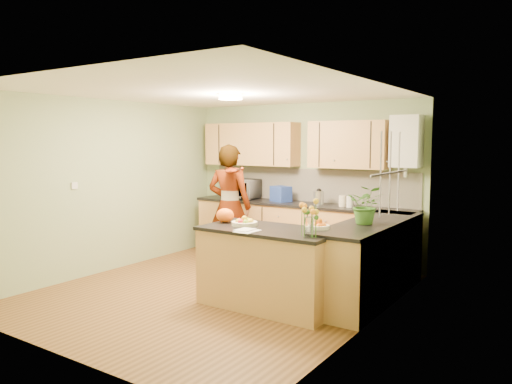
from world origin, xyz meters
The scene contains 28 objects.
floor centered at (0.00, 0.00, 0.00)m, with size 4.50×4.50×0.00m, color #573718.
ceiling centered at (0.00, 0.00, 2.50)m, with size 4.00×4.50×0.02m, color white.
wall_back centered at (0.00, 2.25, 1.25)m, with size 4.00×0.02×2.50m, color #90A777.
wall_front centered at (0.00, -2.25, 1.25)m, with size 4.00×0.02×2.50m, color #90A777.
wall_left centered at (-2.00, 0.00, 1.25)m, with size 0.02×4.50×2.50m, color #90A777.
wall_right centered at (2.00, 0.00, 1.25)m, with size 0.02×4.50×2.50m, color #90A777.
back_counter centered at (0.10, 1.95, 0.47)m, with size 3.64×0.62×0.94m.
right_counter centered at (1.70, 0.85, 0.47)m, with size 0.62×2.24×0.94m.
splashback centered at (0.10, 2.23, 1.20)m, with size 3.60×0.02×0.52m, color silver.
upper_cabinets centered at (-0.18, 2.08, 1.85)m, with size 3.20×0.34×0.70m.
boiler centered at (1.70, 2.09, 1.90)m, with size 0.40×0.30×0.86m.
window_right centered at (1.99, 0.60, 1.55)m, with size 0.01×1.30×1.05m.
light_switch centered at (-1.99, -0.60, 1.30)m, with size 0.02×0.09×0.09m, color white.
ceiling_lamp centered at (0.00, 0.30, 2.46)m, with size 0.30×0.30×0.07m.
peninsula_island centered at (0.83, -0.08, 0.46)m, with size 1.59×0.82×0.91m.
fruit_dish centered at (0.48, -0.08, 0.96)m, with size 0.30×0.30×0.11m.
orange_bowl centered at (1.38, 0.07, 0.97)m, with size 0.23×0.23×0.14m.
flower_vase centered at (1.43, -0.26, 1.21)m, with size 0.24×0.24×0.45m.
orange_bag centered at (0.16, -0.03, 1.00)m, with size 0.23×0.19×0.17m, color orange.
papers centered at (0.73, -0.38, 0.92)m, with size 0.20×0.28×0.01m, color white.
violinist centered at (-0.62, 1.09, 0.93)m, with size 0.68×0.44×1.86m, color #DEAB88.
violin centered at (-0.42, 0.87, 1.48)m, with size 0.63×0.25×0.13m, color #4D0C04, non-canonical shape.
microwave centered at (-1.04, 1.97, 1.10)m, with size 0.59×0.40×0.32m, color white.
blue_box centered at (-0.25, 1.97, 1.06)m, with size 0.31×0.22×0.25m, color #213B99.
kettle centered at (0.45, 1.92, 1.06)m, with size 0.15×0.15×0.29m.
jar_cream centered at (0.82, 1.96, 1.02)m, with size 0.10×0.10×0.16m, color #F5E8C4.
jar_white centered at (0.95, 1.94, 1.02)m, with size 0.11×0.11×0.16m, color white.
potted_plant centered at (1.70, 0.65, 1.17)m, with size 0.41×0.35×0.45m, color #3B7125.
Camera 1 is at (3.83, -4.83, 1.91)m, focal length 35.00 mm.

